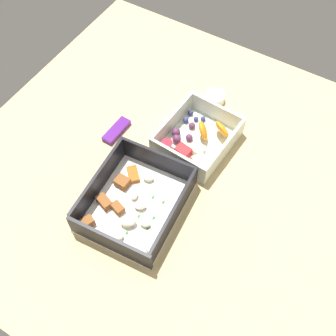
% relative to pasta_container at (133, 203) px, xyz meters
% --- Properties ---
extents(table_surface, '(0.80, 0.80, 0.02)m').
position_rel_pasta_container_xyz_m(table_surface, '(0.11, -0.01, -0.03)').
color(table_surface, tan).
rests_on(table_surface, ground).
extents(pasta_container, '(0.21, 0.18, 0.06)m').
position_rel_pasta_container_xyz_m(pasta_container, '(0.00, 0.00, 0.00)').
color(pasta_container, white).
rests_on(pasta_container, table_surface).
extents(fruit_bowl, '(0.16, 0.14, 0.05)m').
position_rel_pasta_container_xyz_m(fruit_bowl, '(0.19, -0.03, -0.00)').
color(fruit_bowl, silver).
rests_on(fruit_bowl, table_surface).
extents(candy_bar, '(0.07, 0.03, 0.01)m').
position_rel_pasta_container_xyz_m(candy_bar, '(0.13, 0.13, -0.01)').
color(candy_bar, '#51197A').
rests_on(candy_bar, table_surface).
extents(paper_cup_liner, '(0.04, 0.04, 0.02)m').
position_rel_pasta_container_xyz_m(paper_cup_liner, '(0.32, -0.01, -0.01)').
color(paper_cup_liner, white).
rests_on(paper_cup_liner, table_surface).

